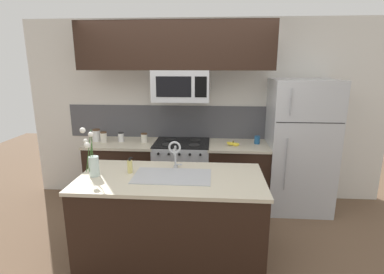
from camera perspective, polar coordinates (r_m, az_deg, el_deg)
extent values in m
plane|color=brown|center=(3.71, -3.39, -18.65)|extent=(10.00, 10.00, 0.00)
cube|color=silver|center=(4.43, 2.41, 4.89)|extent=(5.20, 0.10, 2.60)
cube|color=#4C4C51|center=(4.42, -1.52, 2.91)|extent=(3.45, 0.01, 0.48)
cube|color=black|center=(4.48, -12.86, -6.79)|extent=(0.94, 0.62, 0.88)
cube|color=beige|center=(4.34, -13.18, -1.17)|extent=(0.97, 0.65, 0.03)
cube|color=black|center=(4.30, 8.60, -7.47)|extent=(0.80, 0.62, 0.88)
cube|color=beige|center=(4.16, 8.83, -1.62)|extent=(0.83, 0.65, 0.03)
cube|color=#B7BABF|center=(4.31, -1.90, -7.05)|extent=(0.76, 0.62, 0.91)
cube|color=black|center=(4.16, -1.95, -1.11)|extent=(0.76, 0.62, 0.01)
cylinder|color=black|center=(4.05, -4.72, -1.43)|extent=(0.15, 0.15, 0.01)
cylinder|color=black|center=(4.01, 0.43, -1.54)|extent=(0.15, 0.15, 0.01)
cylinder|color=black|center=(4.31, -4.16, -0.47)|extent=(0.15, 0.15, 0.01)
cylinder|color=black|center=(4.28, 0.68, -0.56)|extent=(0.15, 0.15, 0.01)
cylinder|color=black|center=(3.91, -6.44, -3.20)|extent=(0.03, 0.02, 0.03)
cylinder|color=black|center=(3.89, -4.46, -3.26)|extent=(0.03, 0.02, 0.03)
cylinder|color=black|center=(3.87, -2.45, -3.31)|extent=(0.03, 0.02, 0.03)
cylinder|color=black|center=(3.86, -0.43, -3.35)|extent=(0.03, 0.02, 0.03)
cylinder|color=black|center=(3.85, 1.60, -3.40)|extent=(0.03, 0.02, 0.03)
cube|color=#B7BABF|center=(4.01, -2.07, 9.75)|extent=(0.74, 0.40, 0.40)
cube|color=black|center=(3.82, -3.53, 9.52)|extent=(0.45, 0.00, 0.26)
cube|color=black|center=(3.79, 1.68, 9.50)|extent=(0.15, 0.00, 0.26)
cube|color=black|center=(3.98, -3.22, 16.94)|extent=(2.51, 0.34, 0.60)
cube|color=#B7BABF|center=(4.32, 19.75, -1.63)|extent=(0.84, 0.72, 1.79)
cube|color=black|center=(3.90, 21.60, 2.53)|extent=(0.81, 0.00, 0.01)
cylinder|color=#99999E|center=(3.78, 18.33, 6.33)|extent=(0.01, 0.01, 0.32)
cylinder|color=#99999E|center=(3.95, 17.45, -5.07)|extent=(0.01, 0.01, 0.68)
cylinder|color=silver|center=(4.46, -17.72, 0.22)|extent=(0.11, 0.11, 0.16)
cylinder|color=#4C331E|center=(4.44, -17.80, 1.32)|extent=(0.11, 0.11, 0.02)
cylinder|color=silver|center=(4.38, -16.47, -0.10)|extent=(0.09, 0.09, 0.13)
cylinder|color=#4C331E|center=(4.36, -16.54, 0.85)|extent=(0.09, 0.09, 0.01)
cylinder|color=silver|center=(4.36, -13.37, -0.06)|extent=(0.08, 0.08, 0.12)
cylinder|color=black|center=(4.35, -13.42, 0.78)|extent=(0.08, 0.08, 0.01)
cylinder|color=silver|center=(4.25, -9.09, -0.24)|extent=(0.09, 0.09, 0.12)
cylinder|color=#4C331E|center=(4.23, -9.12, 0.63)|extent=(0.09, 0.09, 0.01)
ellipsoid|color=yellow|center=(4.08, 7.68, -1.33)|extent=(0.16, 0.13, 0.06)
ellipsoid|color=yellow|center=(4.09, 7.75, -1.27)|extent=(0.18, 0.08, 0.06)
ellipsoid|color=yellow|center=(4.08, 7.85, -1.33)|extent=(0.17, 0.04, 0.05)
ellipsoid|color=yellow|center=(4.09, 7.92, -1.27)|extent=(0.18, 0.08, 0.05)
ellipsoid|color=yellow|center=(4.08, 8.02, -1.33)|extent=(0.16, 0.13, 0.05)
cylinder|color=brown|center=(4.08, 7.85, -0.91)|extent=(0.02, 0.02, 0.03)
cylinder|color=#1E5184|center=(4.22, 12.29, -0.54)|extent=(0.08, 0.08, 0.11)
cube|color=black|center=(3.19, -3.85, -15.43)|extent=(1.79, 0.88, 0.88)
cube|color=beige|center=(2.99, -3.99, -7.82)|extent=(1.82, 0.91, 0.03)
cube|color=#ADAFB5|center=(2.98, -3.79, -7.44)|extent=(0.76, 0.44, 0.01)
cube|color=#ADAFB5|center=(3.04, -7.07, -8.70)|extent=(0.30, 0.33, 0.15)
cube|color=#ADAFB5|center=(2.99, -0.40, -8.96)|extent=(0.30, 0.33, 0.15)
cylinder|color=#B7BABF|center=(3.22, -3.15, -5.66)|extent=(0.04, 0.04, 0.02)
cylinder|color=#B7BABF|center=(3.18, -3.18, -3.62)|extent=(0.02, 0.02, 0.22)
torus|color=#B7BABF|center=(3.10, -3.33, -1.99)|extent=(0.13, 0.02, 0.13)
cylinder|color=#B7BABF|center=(3.05, -3.46, -2.81)|extent=(0.02, 0.02, 0.06)
cube|color=#B7BABF|center=(3.21, -2.53, -5.25)|extent=(0.07, 0.01, 0.01)
cylinder|color=#DBCC75|center=(3.12, -11.74, -5.54)|extent=(0.05, 0.05, 0.13)
cylinder|color=black|center=(3.09, -11.81, -4.20)|extent=(0.02, 0.02, 0.02)
cube|color=black|center=(3.08, -11.54, -3.89)|extent=(0.03, 0.01, 0.01)
cylinder|color=silver|center=(3.11, -18.17, -5.32)|extent=(0.10, 0.10, 0.20)
cylinder|color=silver|center=(3.13, -18.08, -6.43)|extent=(0.09, 0.09, 0.06)
cylinder|color=#386B2D|center=(3.04, -19.09, -2.49)|extent=(0.06, 0.07, 0.41)
sphere|color=white|center=(2.98, -20.12, 1.20)|extent=(0.05, 0.05, 0.05)
cylinder|color=#386B2D|center=(3.07, -18.73, -3.79)|extent=(0.04, 0.05, 0.26)
sphere|color=white|center=(3.02, -19.36, -1.48)|extent=(0.06, 0.06, 0.06)
cylinder|color=#386B2D|center=(3.05, -18.42, -2.84)|extent=(0.01, 0.04, 0.37)
sphere|color=white|center=(2.99, -18.75, 0.49)|extent=(0.05, 0.05, 0.05)
cylinder|color=#386B2D|center=(3.09, -18.86, -3.39)|extent=(0.07, 0.01, 0.29)
sphere|color=white|center=(3.06, -19.63, -0.72)|extent=(0.04, 0.04, 0.04)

